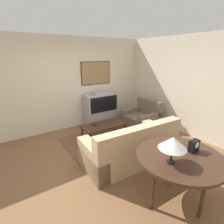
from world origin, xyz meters
TOP-DOWN VIEW (x-y plane):
  - ground_plane at (0.00, 0.00)m, footprint 12.00×12.00m
  - wall_back at (0.01, 2.13)m, footprint 12.00×0.10m
  - wall_right at (2.63, 0.00)m, footprint 0.06×12.00m
  - area_rug at (0.47, 0.79)m, footprint 2.09×1.44m
  - tv at (0.97, 1.83)m, footprint 1.05×0.46m
  - couch at (0.42, -0.39)m, footprint 2.00×1.00m
  - armchair at (1.87, 0.83)m, footprint 0.89×0.95m
  - coffee_table at (0.48, 0.82)m, footprint 1.15×0.58m
  - console_table at (0.34, -1.58)m, footprint 1.27×1.27m
  - table_lamp at (0.09, -1.62)m, footprint 0.37×0.37m
  - mantel_clock at (0.61, -1.62)m, footprint 0.17×0.10m
  - remote at (0.25, 0.91)m, footprint 0.06×0.16m

SIDE VIEW (x-z plane):
  - ground_plane at x=0.00m, z-range 0.00..0.00m
  - area_rug at x=0.47m, z-range 0.00..0.01m
  - armchair at x=1.87m, z-range -0.15..0.72m
  - couch at x=0.42m, z-range -0.14..0.77m
  - coffee_table at x=0.48m, z-range 0.17..0.59m
  - remote at x=0.25m, z-range 0.42..0.44m
  - tv at x=0.97m, z-range -0.03..1.05m
  - console_table at x=0.34m, z-range 0.33..1.11m
  - mantel_clock at x=0.61m, z-range 0.78..0.97m
  - table_lamp at x=0.09m, z-range 0.89..1.27m
  - wall_right at x=2.63m, z-range 0.00..2.70m
  - wall_back at x=0.01m, z-range 0.00..2.70m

